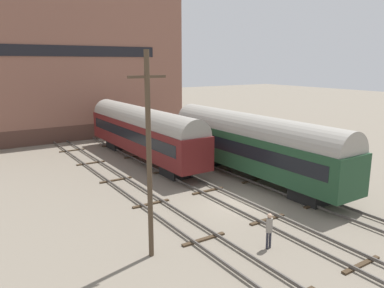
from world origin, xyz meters
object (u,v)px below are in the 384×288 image
(train_car_maroon, at_px, (142,130))
(train_car_green, at_px, (252,143))
(bench, at_px, (270,154))
(person_worker, at_px, (269,227))
(utility_pole, at_px, (149,155))

(train_car_maroon, bearing_deg, train_car_green, -65.50)
(train_car_maroon, xyz_separation_m, train_car_green, (4.56, -10.01, 0.06))
(train_car_maroon, height_order, bench, train_car_maroon)
(bench, distance_m, person_worker, 13.47)
(train_car_green, bearing_deg, utility_pole, -152.02)
(bench, bearing_deg, train_car_maroon, 126.89)
(train_car_maroon, height_order, person_worker, train_car_maroon)
(train_car_green, height_order, utility_pole, utility_pole)
(utility_pole, bearing_deg, person_worker, -26.37)
(bench, bearing_deg, person_worker, -134.84)
(person_worker, bearing_deg, bench, 45.16)
(train_car_green, height_order, person_worker, train_car_green)
(train_car_green, distance_m, person_worker, 11.52)
(train_car_green, height_order, bench, train_car_green)
(train_car_green, bearing_deg, bench, 11.56)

